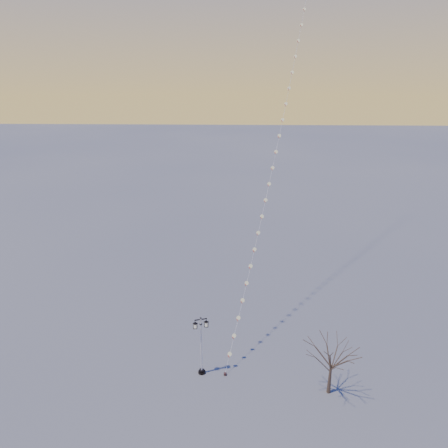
{
  "coord_description": "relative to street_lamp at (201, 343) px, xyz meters",
  "views": [
    {
      "loc": [
        -0.1,
        -23.47,
        20.56
      ],
      "look_at": [
        -1.12,
        5.69,
        9.94
      ],
      "focal_mm": 33.9,
      "sensor_mm": 36.0,
      "label": 1
    }
  ],
  "objects": [
    {
      "name": "ground",
      "position": [
        2.58,
        -1.45,
        -2.58
      ],
      "size": [
        300.0,
        300.0,
        0.0
      ],
      "primitive_type": "plane",
      "color": "#5D5F5E",
      "rests_on": "ground"
    },
    {
      "name": "street_lamp",
      "position": [
        0.0,
        0.0,
        0.0
      ],
      "size": [
        1.15,
        0.63,
        4.66
      ],
      "rotation": [
        0.0,
        0.0,
        0.3
      ],
      "color": "black",
      "rests_on": "ground"
    },
    {
      "name": "bare_tree",
      "position": [
        8.76,
        -1.64,
        0.28
      ],
      "size": [
        2.48,
        2.48,
        4.11
      ],
      "rotation": [
        0.0,
        0.0,
        -0.16
      ],
      "color": "#443425",
      "rests_on": "ground"
    },
    {
      "name": "kite_train",
      "position": [
        7.0,
        14.78,
        19.91
      ],
      "size": [
        11.21,
        30.51,
        45.18
      ],
      "rotation": [
        0.0,
        0.0,
        -0.24
      ],
      "color": "#341C18",
      "rests_on": "ground"
    }
  ]
}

